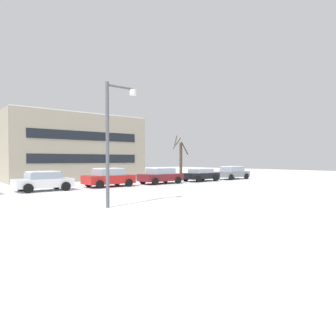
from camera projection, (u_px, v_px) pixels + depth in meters
ground_plane at (18, 210)px, 13.49m from camera, size 120.00×120.00×0.00m
road_surface at (4, 202)px, 15.88m from camera, size 80.00×8.12×0.00m
street_lamp at (113, 132)px, 14.19m from camera, size 1.63×0.36×5.74m
parked_car_white at (43, 181)px, 21.65m from camera, size 3.91×2.12×1.39m
parked_car_red at (109, 177)px, 25.02m from camera, size 4.06×2.22×1.52m
parked_car_maroon at (161, 176)px, 28.17m from camera, size 4.13×2.15×1.48m
parked_car_black at (201, 175)px, 31.46m from camera, size 3.87×2.13×1.32m
parked_car_gray at (232, 173)px, 34.89m from camera, size 4.22×2.20×1.47m
tree_far_left at (181, 159)px, 34.98m from camera, size 1.60×1.61×5.01m
building_far_right at (67, 148)px, 35.44m from camera, size 14.34×10.88×7.05m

